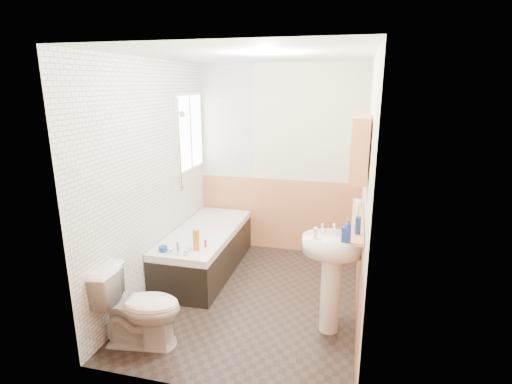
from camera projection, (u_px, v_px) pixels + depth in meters
floor at (253, 298)px, 4.33m from camera, size 2.80×2.80×0.00m
ceiling at (252, 55)px, 3.67m from camera, size 2.80×2.80×0.00m
wall_back at (279, 161)px, 5.32m from camera, size 2.20×0.02×2.50m
wall_front at (199, 237)px, 2.68m from camera, size 2.20×0.02×2.50m
wall_left at (152, 180)px, 4.26m from camera, size 0.02×2.80×2.50m
wall_right at (367, 193)px, 3.74m from camera, size 0.02×2.80×2.50m
wainscot_right at (359, 266)px, 3.94m from camera, size 0.01×2.80×1.00m
wainscot_front at (204, 332)px, 2.90m from camera, size 2.20×0.01×1.00m
wainscot_back at (278, 214)px, 5.50m from camera, size 2.20×0.01×1.00m
tile_cladding_left at (154, 180)px, 4.26m from camera, size 0.01×2.80×2.50m
tile_return_back at (226, 122)px, 5.34m from camera, size 0.75×0.01×1.50m
window at (190, 132)px, 5.03m from camera, size 0.03×0.79×0.99m
bathtub at (205, 249)px, 4.90m from camera, size 0.70×1.69×0.67m
shower_riser at (180, 137)px, 4.70m from camera, size 0.10×0.07×1.11m
toilet at (140, 307)px, 3.48m from camera, size 0.78×0.51×0.72m
sink at (332, 265)px, 3.59m from camera, size 0.55×0.44×1.05m
pine_shelf at (358, 219)px, 3.63m from camera, size 0.10×1.26×0.03m
medicine_cabinet at (359, 147)px, 3.39m from camera, size 0.15×0.59×0.53m
foam_can at (358, 225)px, 3.21m from camera, size 0.05×0.05×0.15m
green_bottle at (358, 212)px, 3.43m from camera, size 0.05×0.05×0.21m
black_jar at (358, 203)px, 3.98m from camera, size 0.09×0.09×0.05m
soap_bottle at (347, 236)px, 3.42m from camera, size 0.11×0.21×0.09m
clear_bottle at (315, 233)px, 3.48m from camera, size 0.05×0.05×0.10m
blue_gel at (196, 240)px, 4.21m from camera, size 0.07×0.06×0.23m
cream_jar at (163, 249)px, 4.20m from camera, size 0.10×0.10×0.06m
orange_bottle at (206, 244)px, 4.31m from camera, size 0.03×0.03×0.08m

